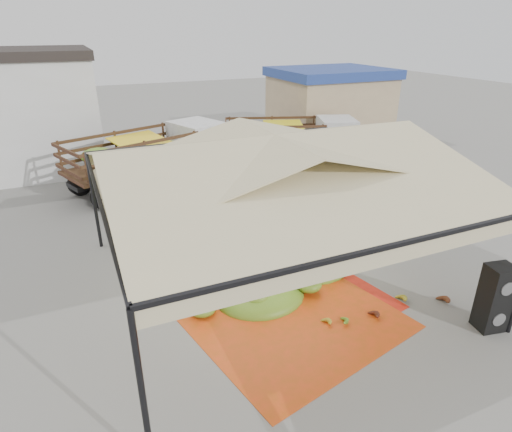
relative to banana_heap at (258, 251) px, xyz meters
name	(u,v)px	position (x,y,z in m)	size (l,w,h in m)	color
ground	(272,282)	(0.12, -0.65, -0.64)	(90.00, 90.00, 0.00)	slate
canopy_tent	(274,164)	(0.12, -0.65, 2.66)	(8.10, 8.10, 4.00)	black
building_tan	(329,104)	(10.12, 12.35, 1.43)	(6.30, 5.30, 4.10)	tan
tarp_left	(290,316)	(-0.12, -2.18, -0.63)	(4.50, 4.29, 0.01)	red
tarp_right	(287,294)	(0.23, -1.33, -0.63)	(4.18, 4.39, 0.01)	red
banana_heap	(258,251)	(0.00, 0.00, 0.00)	(5.98, 4.91, 1.28)	#467618
hand_yellow_a	(400,298)	(2.67, -2.75, -0.54)	(0.45, 0.37, 0.20)	#B19823
hand_yellow_b	(325,322)	(0.46, -2.78, -0.55)	(0.40, 0.33, 0.18)	gold
hand_red_a	(442,299)	(3.57, -3.23, -0.53)	(0.50, 0.41, 0.23)	#5E3015
hand_red_b	(372,314)	(1.61, -3.00, -0.54)	(0.45, 0.37, 0.20)	#531913
hand_green	(342,320)	(0.85, -2.88, -0.55)	(0.41, 0.34, 0.19)	#437919
hanging_bunches	(319,179)	(1.60, -0.36, 1.98)	(4.74, 0.24, 0.20)	#397F1A
speaker_stack	(495,298)	(3.82, -4.35, 0.16)	(0.67, 0.61, 1.61)	black
banana_leaves	(198,252)	(-1.21, 1.77, -0.64)	(0.96, 1.36, 3.70)	#3B761F
vendor	(207,197)	(-0.27, 3.65, 0.32)	(0.70, 0.46, 1.92)	gray
truck_left	(155,151)	(-1.00, 8.45, 0.81)	(7.26, 4.62, 2.36)	#463117
truck_right	(295,136)	(5.99, 8.90, 0.69)	(6.66, 4.15, 2.17)	#473017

